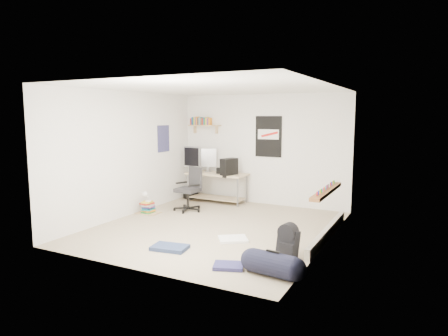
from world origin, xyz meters
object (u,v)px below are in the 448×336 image
at_px(desk, 217,187).
at_px(duffel_bag, 273,265).
at_px(office_chair, 188,188).
at_px(book_stack, 148,206).
at_px(backpack, 288,243).

distance_m(desk, duffel_bag, 4.43).
bearing_deg(duffel_bag, office_chair, 145.39).
height_order(desk, book_stack, desk).
distance_m(desk, book_stack, 1.80).
bearing_deg(book_stack, duffel_bag, -28.90).
bearing_deg(office_chair, duffel_bag, -17.12).
bearing_deg(backpack, desk, 143.68).
bearing_deg(desk, backpack, -48.56).
bearing_deg(desk, book_stack, -117.72).
xyz_separation_m(backpack, book_stack, (-3.40, 1.13, -0.05)).
bearing_deg(desk, office_chair, -100.86).
relative_size(desk, backpack, 3.73).
bearing_deg(backpack, book_stack, 171.45).
xyz_separation_m(desk, duffel_bag, (2.68, -3.52, -0.22)).
height_order(desk, duffel_bag, desk).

